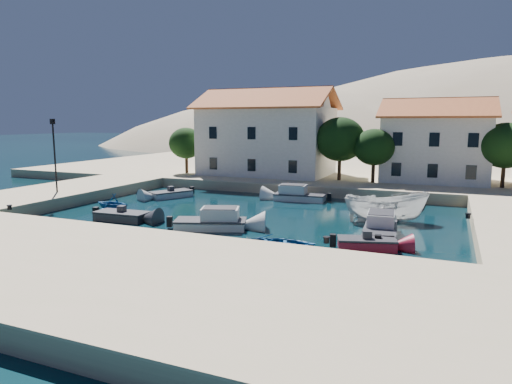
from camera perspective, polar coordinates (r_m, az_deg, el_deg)
ground at (r=25.83m, az=-9.32°, el=-7.06°), size 400.00×400.00×0.00m
quay_south at (r=21.11m, az=-18.22°, el=-9.62°), size 52.00×12.00×1.00m
quay_west at (r=45.28m, az=-23.03°, el=-0.15°), size 8.00×20.00×1.00m
quay_north at (r=60.37m, az=12.03°, el=2.44°), size 80.00×36.00×1.00m
hills at (r=147.88m, az=25.39°, el=-3.90°), size 254.00×176.00×99.00m
building_left at (r=52.65m, az=1.42°, el=7.65°), size 14.70×9.45×9.70m
building_mid at (r=49.98m, az=21.55°, el=6.16°), size 10.50×8.40×8.30m
trees at (r=47.28m, az=12.25°, el=5.99°), size 37.30×5.30×6.45m
lamppost at (r=42.40m, az=-23.91°, el=5.01°), size 0.35×0.25×6.22m
bollards at (r=27.60m, az=-0.13°, el=-3.45°), size 29.36×9.56×0.30m
motorboat_grey_sw at (r=34.10m, az=-16.41°, el=-2.91°), size 3.96×1.92×1.25m
cabin_cruiser_south at (r=30.24m, az=-5.70°, el=-3.71°), size 5.05×3.48×1.60m
rowboat_south at (r=25.04m, az=1.89°, el=-7.45°), size 5.79×5.00×1.01m
motorboat_red_se at (r=26.13m, az=13.67°, el=-6.33°), size 3.44×2.26×1.25m
cabin_cruiser_east at (r=29.02m, az=15.27°, el=-4.52°), size 2.36×4.91×1.60m
boat_east at (r=33.57m, az=15.93°, el=-3.58°), size 6.32×4.25×2.29m
motorboat_white_ne at (r=39.99m, az=18.94°, el=-1.33°), size 1.51×3.04×1.25m
rowboat_west at (r=37.76m, az=-17.43°, el=-2.29°), size 3.13×2.74×1.58m
motorboat_white_west at (r=43.14m, az=-10.59°, el=-0.29°), size 3.33×4.23×1.25m
cabin_cruiser_north at (r=40.84m, az=5.49°, el=-0.43°), size 4.66×2.32×1.60m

